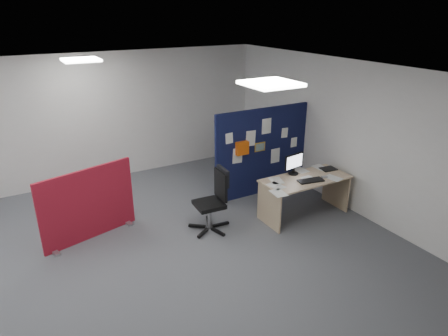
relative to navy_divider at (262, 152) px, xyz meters
name	(u,v)px	position (x,y,z in m)	size (l,w,h in m)	color
floor	(105,275)	(-3.46, -1.19, -0.87)	(9.00, 9.00, 0.00)	#4D4F54
ceiling	(79,83)	(-3.46, -1.19, 1.83)	(9.00, 7.00, 0.02)	white
wall_back	(54,124)	(-3.46, 2.31, 0.48)	(9.00, 0.02, 2.70)	silver
wall_right	(348,137)	(1.04, -1.19, 0.48)	(0.02, 7.00, 2.70)	silver
ceiling_lights	(96,75)	(-3.13, -0.53, 1.80)	(4.10, 4.10, 0.04)	white
navy_divider	(262,152)	(0.00, 0.00, 0.00)	(2.12, 0.30, 1.75)	black
main_desk	(303,186)	(0.12, -1.14, -0.32)	(1.59, 0.71, 0.73)	tan
monitor_main	(294,163)	(0.04, -0.93, 0.07)	(0.43, 0.18, 0.38)	black
keyboard	(311,181)	(0.10, -1.33, -0.13)	(0.45, 0.18, 0.03)	black
mouse	(324,177)	(0.41, -1.34, -0.13)	(0.10, 0.06, 0.03)	#A7A6AC
paper_tray	(328,169)	(0.75, -1.06, -0.14)	(0.28, 0.22, 0.01)	black
red_divider	(88,205)	(-3.39, -0.06, -0.29)	(1.55, 0.47, 1.19)	maroon
office_chair	(215,196)	(-1.49, -0.80, -0.27)	(0.68, 0.71, 1.06)	black
desk_papers	(300,179)	(0.01, -1.16, -0.14)	(1.58, 0.91, 0.00)	white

